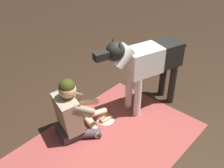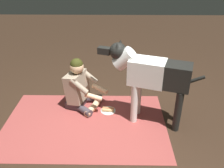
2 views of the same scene
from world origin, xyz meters
name	(u,v)px [view 1 (image 1 of 2)]	position (x,y,z in m)	size (l,w,h in m)	color
ground_plane	(128,137)	(0.00, 0.00, 0.00)	(14.04, 14.04, 0.00)	#332217
area_rug	(107,145)	(0.27, -0.11, 0.00)	(2.32, 1.55, 0.01)	#98403C
person_sitting_on_floor	(72,112)	(0.38, -0.58, 0.33)	(0.68, 0.60, 0.82)	#493F47
large_dog	(146,62)	(-0.64, -0.23, 0.74)	(1.39, 0.59, 1.16)	white
hot_dog_on_plate	(106,119)	(-0.06, -0.43, 0.03)	(0.23, 0.23, 0.06)	white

